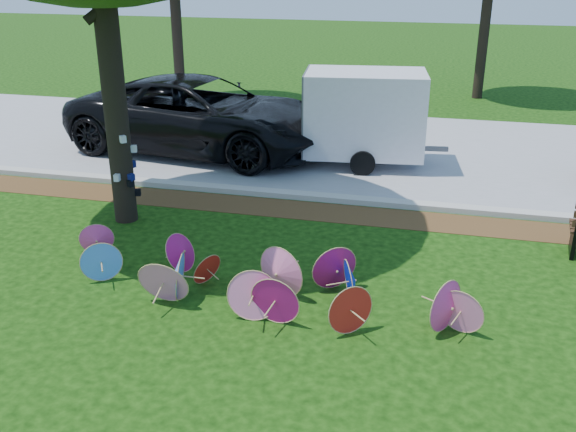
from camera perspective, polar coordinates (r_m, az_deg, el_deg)
name	(u,v)px	position (r m, az deg, el deg)	size (l,w,h in m)	color
ground	(221,322)	(9.34, -5.98, -9.39)	(90.00, 90.00, 0.00)	black
mulch_strip	(293,209)	(13.21, 0.46, 0.59)	(90.00, 1.00, 0.01)	#472D16
curb	(301,195)	(13.83, 1.13, 1.84)	(90.00, 0.30, 0.12)	#B7B5AD
street	(334,146)	(17.72, 4.09, 6.22)	(90.00, 8.00, 0.01)	gray
parasol_pile	(266,281)	(9.61, -2.00, -5.77)	(6.79, 1.89, 0.84)	#B81369
black_van	(201,115)	(17.16, -7.76, 8.86)	(3.21, 6.96, 1.93)	black
cargo_trailer	(365,113)	(15.93, 6.84, 9.09)	(2.85, 1.80, 2.59)	silver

